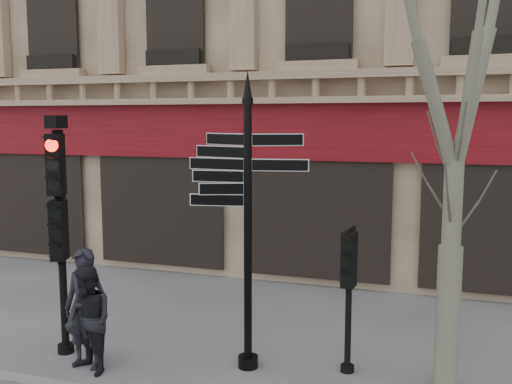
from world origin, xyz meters
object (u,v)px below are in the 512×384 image
at_px(pedestrian_a, 85,309).
at_px(pedestrian_b, 88,320).
at_px(fingerpost, 248,172).
at_px(traffic_signal_secondary, 349,275).
at_px(traffic_signal_main, 60,206).

relative_size(pedestrian_a, pedestrian_b, 1.13).
xyz_separation_m(fingerpost, traffic_signal_secondary, (1.51, 0.34, -1.55)).
height_order(traffic_signal_secondary, pedestrian_b, traffic_signal_secondary).
bearing_deg(traffic_signal_main, pedestrian_a, -47.36).
relative_size(fingerpost, pedestrian_b, 2.76).
bearing_deg(pedestrian_a, fingerpost, 14.92).
relative_size(traffic_signal_main, traffic_signal_secondary, 1.79).
height_order(fingerpost, pedestrian_a, fingerpost).
height_order(pedestrian_a, pedestrian_b, pedestrian_a).
height_order(fingerpost, pedestrian_b, fingerpost).
xyz_separation_m(fingerpost, pedestrian_a, (-2.42, -0.78, -2.14)).
bearing_deg(pedestrian_b, fingerpost, 46.19).
bearing_deg(traffic_signal_main, traffic_signal_secondary, -9.85).
xyz_separation_m(pedestrian_a, pedestrian_b, (0.18, -0.18, -0.11)).
bearing_deg(fingerpost, pedestrian_b, -157.73).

